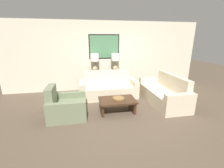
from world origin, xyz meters
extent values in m
plane|color=brown|center=(0.00, 0.00, 0.00)|extent=(20.00, 20.00, 0.00)
cube|color=beige|center=(0.00, 2.35, 1.32)|extent=(7.72, 0.10, 2.65)
cube|color=black|center=(0.00, 2.29, 1.70)|extent=(1.18, 0.01, 0.92)
cube|color=#4C7F56|center=(0.00, 2.29, 1.70)|extent=(1.10, 0.02, 0.84)
cube|color=black|center=(0.00, 2.08, 0.37)|extent=(1.30, 0.39, 0.75)
cylinder|color=tan|center=(-0.40, 2.08, 0.76)|extent=(0.18, 0.18, 0.02)
sphere|color=tan|center=(-0.40, 2.08, 0.88)|extent=(0.21, 0.21, 0.21)
cylinder|color=#8C7A51|center=(-0.40, 2.08, 1.09)|extent=(0.02, 0.02, 0.20)
cylinder|color=white|center=(-0.40, 2.08, 1.32)|extent=(0.33, 0.33, 0.27)
cylinder|color=tan|center=(0.40, 2.08, 0.76)|extent=(0.18, 0.18, 0.02)
sphere|color=tan|center=(0.40, 2.08, 0.88)|extent=(0.21, 0.21, 0.21)
cylinder|color=#8C7A51|center=(0.40, 2.08, 1.09)|extent=(0.02, 0.02, 0.20)
cylinder|color=white|center=(0.40, 2.08, 1.32)|extent=(0.33, 0.33, 0.27)
cube|color=beige|center=(0.00, 1.25, 0.21)|extent=(1.63, 0.68, 0.41)
cube|color=beige|center=(0.00, 1.68, 0.45)|extent=(1.63, 0.18, 0.89)
cube|color=beige|center=(-0.90, 1.34, 0.30)|extent=(0.18, 0.86, 0.61)
cube|color=beige|center=(0.90, 1.34, 0.30)|extent=(0.18, 0.86, 0.61)
cube|color=beige|center=(1.55, 0.57, 0.21)|extent=(0.68, 1.63, 0.41)
cube|color=beige|center=(1.98, 0.57, 0.45)|extent=(0.18, 1.63, 0.89)
cube|color=beige|center=(1.64, 1.47, 0.30)|extent=(0.86, 0.18, 0.61)
cube|color=beige|center=(1.64, -0.34, 0.30)|extent=(0.86, 0.18, 0.61)
cube|color=#3D2616|center=(0.06, 0.16, 0.35)|extent=(1.00, 0.66, 0.05)
cube|color=#3D2616|center=(-0.38, 0.16, 0.16)|extent=(0.07, 0.53, 0.33)
cube|color=#3D2616|center=(0.49, 0.16, 0.16)|extent=(0.07, 0.53, 0.33)
cylinder|color=olive|center=(0.09, 0.18, 0.40)|extent=(0.33, 0.33, 0.04)
cube|color=#707A5B|center=(-1.19, 0.15, 0.19)|extent=(0.77, 0.61, 0.38)
cube|color=#707A5B|center=(-1.66, 0.15, 0.43)|extent=(0.18, 0.61, 0.85)
cube|color=#707A5B|center=(-1.28, -0.22, 0.27)|extent=(0.95, 0.14, 0.54)
cube|color=#707A5B|center=(-1.28, 0.53, 0.27)|extent=(0.95, 0.14, 0.54)
camera|label=1|loc=(-0.79, -3.60, 1.97)|focal=24.00mm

